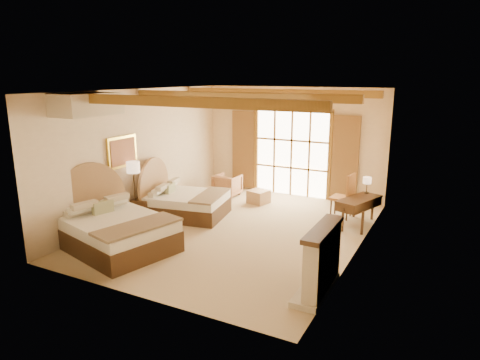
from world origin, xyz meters
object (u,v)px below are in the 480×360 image
Objects in this scene: bed_far at (182,200)px; armchair at (227,185)px; desk at (358,211)px; bed_near at (111,227)px; nightstand at (143,209)px.

armchair is (0.16, 2.12, -0.06)m from bed_far.
bed_far is 2.13m from armchair.
desk is at bearing 6.81° from bed_far.
bed_near is 2.46m from bed_far.
armchair is (0.83, 2.87, 0.06)m from nightstand.
armchair is 4.13m from desk.
bed_near reaches higher than desk.
bed_far is 3.07× the size of armchair.
desk is (4.88, 2.05, 0.10)m from nightstand.
armchair is at bearing 75.27° from bed_far.
nightstand is at bearing -138.10° from desk.
bed_far is at bearing -143.68° from desk.
nightstand is 0.74× the size of armchair.
armchair is at bearing 67.88° from nightstand.
nightstand is 2.98m from armchair.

